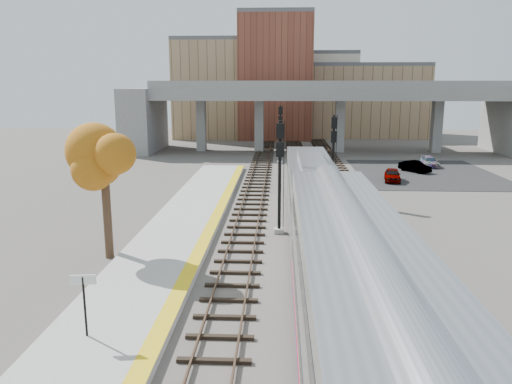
% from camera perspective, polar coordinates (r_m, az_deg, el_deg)
% --- Properties ---
extents(ground, '(160.00, 160.00, 0.00)m').
position_cam_1_polar(ground, '(25.43, 5.10, -8.66)').
color(ground, '#47423D').
rests_on(ground, ground).
extents(platform, '(4.50, 60.00, 0.35)m').
position_cam_1_polar(platform, '(26.08, -11.17, -7.90)').
color(platform, '#9E9E99').
rests_on(platform, ground).
extents(yellow_strip, '(0.70, 60.00, 0.01)m').
position_cam_1_polar(yellow_strip, '(25.64, -7.03, -7.68)').
color(yellow_strip, yellow).
rests_on(yellow_strip, platform).
extents(tracks, '(10.70, 95.00, 0.25)m').
position_cam_1_polar(tracks, '(37.39, 5.80, -1.73)').
color(tracks, black).
rests_on(tracks, ground).
extents(overpass, '(54.00, 12.00, 9.50)m').
position_cam_1_polar(overpass, '(69.08, 7.88, 9.40)').
color(overpass, slate).
rests_on(overpass, ground).
extents(buildings_far, '(43.00, 21.00, 20.60)m').
position_cam_1_polar(buildings_far, '(90.35, 4.36, 11.42)').
color(buildings_far, '#957A56').
rests_on(buildings_far, ground).
extents(parking_lot, '(14.00, 18.00, 0.04)m').
position_cam_1_polar(parking_lot, '(54.65, 18.78, 2.05)').
color(parking_lot, black).
rests_on(parking_lot, ground).
extents(locomotive, '(3.02, 19.05, 4.10)m').
position_cam_1_polar(locomotive, '(32.90, 6.36, 0.27)').
color(locomotive, '#A8AAB2').
rests_on(locomotive, ground).
extents(signal_mast_near, '(0.60, 0.64, 6.94)m').
position_cam_1_polar(signal_mast_near, '(30.21, 2.71, 1.48)').
color(signal_mast_near, '#9E9E99').
rests_on(signal_mast_near, ground).
extents(signal_mast_mid, '(0.60, 0.64, 6.77)m').
position_cam_1_polar(signal_mast_mid, '(39.09, 8.77, 3.62)').
color(signal_mast_mid, '#9E9E99').
rests_on(signal_mast_mid, ground).
extents(signal_mast_far, '(0.60, 0.64, 6.71)m').
position_cam_1_polar(signal_mast_far, '(57.72, 2.77, 6.44)').
color(signal_mast_far, '#9E9E99').
rests_on(signal_mast_far, ground).
extents(station_sign, '(0.90, 0.17, 2.27)m').
position_cam_1_polar(station_sign, '(18.59, -19.09, -10.81)').
color(station_sign, black).
rests_on(station_sign, platform).
extents(tree, '(3.60, 3.60, 7.09)m').
position_cam_1_polar(tree, '(26.71, -17.02, 3.54)').
color(tree, '#382619').
rests_on(tree, ground).
extents(car_a, '(2.04, 3.79, 1.22)m').
position_cam_1_polar(car_a, '(48.94, 15.32, 1.90)').
color(car_a, '#99999E').
rests_on(car_a, parking_lot).
extents(car_b, '(3.03, 3.64, 1.17)m').
position_cam_1_polar(car_b, '(54.89, 17.69, 2.80)').
color(car_b, '#99999E').
rests_on(car_b, parking_lot).
extents(car_c, '(1.54, 3.74, 1.08)m').
position_cam_1_polar(car_c, '(59.03, 19.20, 3.28)').
color(car_c, '#99999E').
rests_on(car_c, parking_lot).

